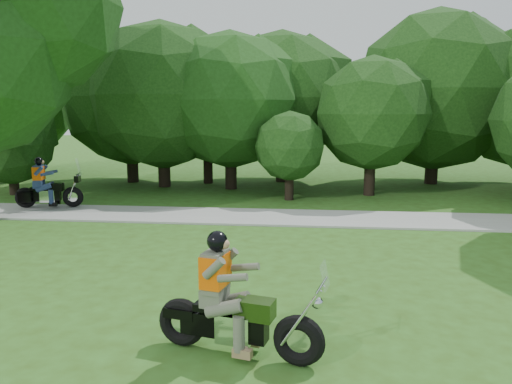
{
  "coord_description": "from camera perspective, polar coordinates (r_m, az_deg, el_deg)",
  "views": [
    {
      "loc": [
        -0.81,
        -6.78,
        3.35
      ],
      "look_at": [
        -2.06,
        4.97,
        1.32
      ],
      "focal_mm": 35.0,
      "sensor_mm": 36.0,
      "label": 1
    }
  ],
  "objects": [
    {
      "name": "ground",
      "position": [
        7.6,
        12.08,
        -16.61
      ],
      "size": [
        100.0,
        100.0,
        0.0
      ],
      "primitive_type": "plane",
      "color": "#325217",
      "rests_on": "ground"
    },
    {
      "name": "walkway",
      "position": [
        15.17,
        9.0,
        -3.02
      ],
      "size": [
        60.0,
        2.2,
        0.06
      ],
      "primitive_type": "cube",
      "color": "gray",
      "rests_on": "ground"
    },
    {
      "name": "tree_line",
      "position": [
        21.29,
        11.51,
        10.18
      ],
      "size": [
        40.19,
        11.31,
        7.49
      ],
      "color": "black",
      "rests_on": "ground"
    },
    {
      "name": "chopper_motorcycle",
      "position": [
        6.93,
        -3.01,
        -13.31
      ],
      "size": [
        2.38,
        0.95,
        1.72
      ],
      "rotation": [
        0.0,
        0.0,
        -0.23
      ],
      "color": "black",
      "rests_on": "ground"
    },
    {
      "name": "touring_motorcycle",
      "position": [
        17.76,
        -23.02,
        0.28
      ],
      "size": [
        2.18,
        0.95,
        1.67
      ],
      "rotation": [
        0.0,
        0.0,
        0.2
      ],
      "color": "black",
      "rests_on": "walkway"
    }
  ]
}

